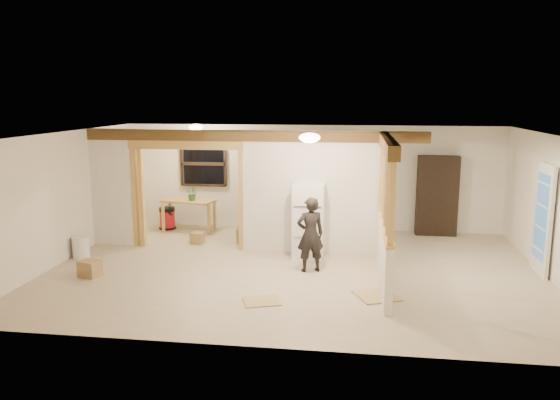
# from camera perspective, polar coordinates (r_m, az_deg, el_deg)

# --- Properties ---
(floor) EXTENTS (9.00, 6.50, 0.01)m
(floor) POSITION_cam_1_polar(r_m,az_deg,el_deg) (10.22, 1.52, -7.28)
(floor) COLOR #C0AF8E
(floor) RESTS_ON ground
(ceiling) EXTENTS (9.00, 6.50, 0.01)m
(ceiling) POSITION_cam_1_polar(r_m,az_deg,el_deg) (9.74, 1.59, 6.88)
(ceiling) COLOR white
(wall_back) EXTENTS (9.00, 0.01, 2.50)m
(wall_back) POSITION_cam_1_polar(r_m,az_deg,el_deg) (13.09, 3.13, 2.36)
(wall_back) COLOR white
(wall_back) RESTS_ON floor
(wall_front) EXTENTS (9.00, 0.01, 2.50)m
(wall_front) POSITION_cam_1_polar(r_m,az_deg,el_deg) (6.77, -1.51, -5.61)
(wall_front) COLOR white
(wall_front) RESTS_ON floor
(wall_left) EXTENTS (0.01, 6.50, 2.50)m
(wall_left) POSITION_cam_1_polar(r_m,az_deg,el_deg) (11.31, -21.74, 0.27)
(wall_left) COLOR white
(wall_left) RESTS_ON floor
(wall_right) EXTENTS (0.01, 6.50, 2.50)m
(wall_right) POSITION_cam_1_polar(r_m,az_deg,el_deg) (10.43, 26.95, -0.97)
(wall_right) COLOR white
(wall_right) RESTS_ON floor
(partition_left_stub) EXTENTS (0.90, 0.12, 2.50)m
(partition_left_stub) POSITION_cam_1_polar(r_m,az_deg,el_deg) (12.16, -17.13, 1.24)
(partition_left_stub) COLOR silver
(partition_left_stub) RESTS_ON floor
(partition_center) EXTENTS (2.80, 0.12, 2.50)m
(partition_center) POSITION_cam_1_polar(r_m,az_deg,el_deg) (11.06, 3.27, 0.80)
(partition_center) COLOR silver
(partition_center) RESTS_ON floor
(doorway_frame) EXTENTS (2.46, 0.14, 2.20)m
(doorway_frame) POSITION_cam_1_polar(r_m,az_deg,el_deg) (11.58, -9.66, 0.36)
(doorway_frame) COLOR tan
(doorway_frame) RESTS_ON floor
(header_beam_back) EXTENTS (7.00, 0.18, 0.22)m
(header_beam_back) POSITION_cam_1_polar(r_m,az_deg,el_deg) (11.08, -2.90, 6.71)
(header_beam_back) COLOR brown
(header_beam_back) RESTS_ON ceiling
(header_beam_right) EXTENTS (0.18, 3.30, 0.22)m
(header_beam_right) POSITION_cam_1_polar(r_m,az_deg,el_deg) (9.31, 11.20, 5.76)
(header_beam_right) COLOR brown
(header_beam_right) RESTS_ON ceiling
(pony_wall) EXTENTS (0.12, 3.20, 1.00)m
(pony_wall) POSITION_cam_1_polar(r_m,az_deg,el_deg) (9.65, 10.79, -5.43)
(pony_wall) COLOR silver
(pony_wall) RESTS_ON floor
(stud_partition) EXTENTS (0.14, 3.20, 1.32)m
(stud_partition) POSITION_cam_1_polar(r_m,az_deg,el_deg) (9.40, 11.04, 1.38)
(stud_partition) COLOR tan
(stud_partition) RESTS_ON pony_wall
(window_back) EXTENTS (1.12, 0.10, 1.10)m
(window_back) POSITION_cam_1_polar(r_m,az_deg,el_deg) (13.44, -8.03, 3.77)
(window_back) COLOR black
(window_back) RESTS_ON wall_back
(french_door) EXTENTS (0.12, 0.86, 2.00)m
(french_door) POSITION_cam_1_polar(r_m,az_deg,el_deg) (10.82, 25.77, -1.83)
(french_door) COLOR white
(french_door) RESTS_ON floor
(ceiling_dome_main) EXTENTS (0.36, 0.36, 0.16)m
(ceiling_dome_main) POSITION_cam_1_polar(r_m,az_deg,el_deg) (9.22, 3.11, 6.52)
(ceiling_dome_main) COLOR #FFEABF
(ceiling_dome_main) RESTS_ON ceiling
(ceiling_dome_util) EXTENTS (0.32, 0.32, 0.14)m
(ceiling_dome_util) POSITION_cam_1_polar(r_m,az_deg,el_deg) (12.50, -8.79, 7.52)
(ceiling_dome_util) COLOR #FFEABF
(ceiling_dome_util) RESTS_ON ceiling
(hanging_bulb) EXTENTS (0.07, 0.07, 0.07)m
(hanging_bulb) POSITION_cam_1_polar(r_m,az_deg,el_deg) (11.71, -7.37, 5.87)
(hanging_bulb) COLOR #FFD88C
(hanging_bulb) RESTS_ON ceiling
(refrigerator) EXTENTS (0.61, 0.59, 1.48)m
(refrigerator) POSITION_cam_1_polar(r_m,az_deg,el_deg) (10.82, 3.01, -2.19)
(refrigerator) COLOR white
(refrigerator) RESTS_ON floor
(woman) EXTENTS (0.59, 0.49, 1.39)m
(woman) POSITION_cam_1_polar(r_m,az_deg,el_deg) (9.94, 3.18, -3.61)
(woman) COLOR #2A2525
(woman) RESTS_ON floor
(work_table) EXTENTS (1.31, 0.84, 0.76)m
(work_table) POSITION_cam_1_polar(r_m,az_deg,el_deg) (13.15, -9.48, -1.59)
(work_table) COLOR tan
(work_table) RESTS_ON floor
(potted_plant) EXTENTS (0.35, 0.33, 0.32)m
(potted_plant) POSITION_cam_1_polar(r_m,az_deg,el_deg) (12.91, -9.12, 0.65)
(potted_plant) COLOR #275A25
(potted_plant) RESTS_ON work_table
(shop_vac) EXTENTS (0.48, 0.48, 0.54)m
(shop_vac) POSITION_cam_1_polar(r_m,az_deg,el_deg) (13.47, -11.70, -1.86)
(shop_vac) COLOR #B6141D
(shop_vac) RESTS_ON floor
(bookshelf) EXTENTS (0.92, 0.31, 1.84)m
(bookshelf) POSITION_cam_1_polar(r_m,az_deg,el_deg) (13.02, 16.09, 0.42)
(bookshelf) COLOR black
(bookshelf) RESTS_ON floor
(bucket) EXTENTS (0.43, 0.43, 0.42)m
(bucket) POSITION_cam_1_polar(r_m,az_deg,el_deg) (11.60, -20.08, -4.64)
(bucket) COLOR white
(bucket) RESTS_ON floor
(box_util_a) EXTENTS (0.38, 0.33, 0.32)m
(box_util_a) POSITION_cam_1_polar(r_m,az_deg,el_deg) (12.04, -3.56, -3.69)
(box_util_a) COLOR #A0804D
(box_util_a) RESTS_ON floor
(box_util_b) EXTENTS (0.29, 0.29, 0.24)m
(box_util_b) POSITION_cam_1_polar(r_m,az_deg,el_deg) (12.09, -8.61, -3.91)
(box_util_b) COLOR #A0804D
(box_util_b) RESTS_ON floor
(box_front) EXTENTS (0.42, 0.38, 0.29)m
(box_front) POSITION_cam_1_polar(r_m,az_deg,el_deg) (10.36, -19.24, -6.78)
(box_front) COLOR #A0804D
(box_front) RESTS_ON floor
(floor_panel_near) EXTENTS (0.81, 0.81, 0.02)m
(floor_panel_near) POSITION_cam_1_polar(r_m,az_deg,el_deg) (9.02, 10.08, -9.83)
(floor_panel_near) COLOR tan
(floor_panel_near) RESTS_ON floor
(floor_panel_far) EXTENTS (0.69, 0.61, 0.02)m
(floor_panel_far) POSITION_cam_1_polar(r_m,az_deg,el_deg) (8.68, -1.92, -10.53)
(floor_panel_far) COLOR tan
(floor_panel_far) RESTS_ON floor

